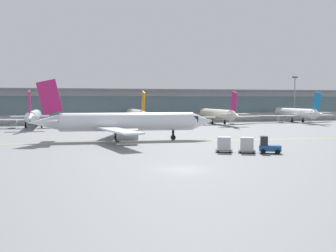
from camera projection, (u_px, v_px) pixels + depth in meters
The scene contains 12 objects.
ground_plane at pixel (183, 169), 37.74m from camera, with size 400.00×400.00×0.00m, color gray.
taxiway_centreline_stripe at pixel (130, 142), 61.78m from camera, with size 110.00×0.36×0.01m, color yellow.
terminal_concourse at pixel (96, 105), 116.34m from camera, with size 185.82×11.00×9.60m.
gate_airplane_2 at pixel (34, 116), 92.70m from camera, with size 24.27×26.06×8.64m.
gate_airplane_3 at pixel (136, 114), 104.20m from camera, with size 24.29×26.09×8.65m.
gate_airplane_4 at pixel (217, 114), 105.46m from camera, with size 24.30×26.04×8.65m.
gate_airplane_5 at pixel (295, 113), 114.15m from camera, with size 24.28×26.11×8.65m.
taxiing_regional_jet at pixel (125, 122), 63.43m from camera, with size 29.66×27.42×9.82m.
baggage_tug at pixel (268, 146), 48.72m from camera, with size 2.95×2.48×2.10m.
cargo_dolly_lead at pixel (247, 144), 49.19m from camera, with size 2.59×2.37×1.94m.
cargo_dolly_trailing at pixel (224, 144), 49.70m from camera, with size 2.59×2.37×1.94m.
apron_light_mast_1 at pixel (295, 96), 125.39m from camera, with size 1.80×0.36×13.79m.
Camera 1 is at (-11.71, -35.51, 6.73)m, focal length 42.28 mm.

